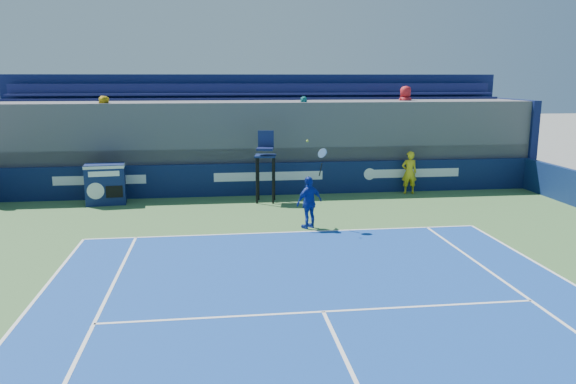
{
  "coord_description": "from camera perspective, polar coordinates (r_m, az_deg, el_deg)",
  "views": [
    {
      "loc": [
        -1.9,
        -3.17,
        4.28
      ],
      "look_at": [
        0.0,
        11.5,
        1.25
      ],
      "focal_mm": 35.0,
      "sensor_mm": 36.0,
      "label": 1
    }
  ],
  "objects": [
    {
      "name": "back_hoarding",
      "position": [
        20.69,
        -1.99,
        1.33
      ],
      "size": [
        20.4,
        0.21,
        1.2
      ],
      "color": "#0C1943",
      "rests_on": "ground"
    },
    {
      "name": "ball_person",
      "position": [
        21.36,
        12.21,
        1.96
      ],
      "size": [
        0.6,
        0.41,
        1.59
      ],
      "primitive_type": "imported",
      "rotation": [
        0.0,
        0.0,
        3.09
      ],
      "color": "yellow",
      "rests_on": "apron"
    },
    {
      "name": "umpire_chair",
      "position": [
        19.38,
        -2.3,
        3.4
      ],
      "size": [
        0.81,
        0.81,
        2.48
      ],
      "color": "black",
      "rests_on": "ground"
    },
    {
      "name": "tennis_player",
      "position": [
        16.06,
        2.18,
        -1.04
      ],
      "size": [
        1.0,
        0.76,
        2.57
      ],
      "color": "#122B98",
      "rests_on": "apron"
    },
    {
      "name": "match_clock",
      "position": [
        20.11,
        -18.06,
        0.87
      ],
      "size": [
        1.38,
        0.85,
        1.4
      ],
      "color": "#0F1D4F",
      "rests_on": "ground"
    },
    {
      "name": "stadium_seating",
      "position": [
        22.53,
        -2.52,
        5.34
      ],
      "size": [
        21.0,
        4.05,
        4.4
      ],
      "color": "#535258",
      "rests_on": "ground"
    }
  ]
}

